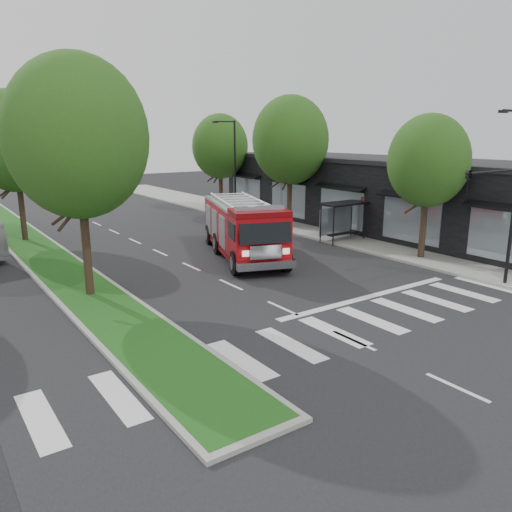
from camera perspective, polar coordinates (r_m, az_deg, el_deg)
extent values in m
plane|color=black|center=(20.55, 3.06, -6.00)|extent=(140.00, 140.00, 0.00)
cube|color=gray|center=(35.78, 9.05, 2.55)|extent=(5.00, 80.00, 0.15)
cube|color=gray|center=(34.44, -24.23, 1.04)|extent=(3.00, 50.00, 0.14)
cube|color=#154112|center=(34.42, -24.24, 1.16)|extent=(2.60, 49.50, 0.02)
cube|color=black|center=(38.64, 14.04, 6.78)|extent=(8.00, 30.00, 5.00)
cylinder|color=black|center=(31.88, 8.84, 3.33)|extent=(0.08, 0.08, 2.50)
cylinder|color=black|center=(33.86, 12.29, 3.79)|extent=(0.08, 0.08, 2.50)
cylinder|color=black|center=(32.75, 7.40, 3.66)|extent=(0.08, 0.08, 2.50)
cylinder|color=black|center=(34.67, 10.84, 4.09)|extent=(0.08, 0.08, 2.50)
cube|color=black|center=(33.07, 9.98, 5.94)|extent=(3.20, 1.60, 0.12)
cube|color=#8C99A5|center=(33.75, 9.05, 3.99)|extent=(2.80, 0.04, 1.80)
cube|color=black|center=(33.40, 9.83, 2.54)|extent=(2.40, 0.40, 0.08)
cylinder|color=black|center=(29.52, 18.55, 3.16)|extent=(0.36, 0.36, 3.74)
ellipsoid|color=#1A3B10|center=(29.12, 19.10, 10.25)|extent=(4.40, 4.40, 5.06)
cylinder|color=black|center=(37.76, 3.84, 6.54)|extent=(0.36, 0.36, 4.40)
ellipsoid|color=#1A3B10|center=(37.46, 3.95, 13.08)|extent=(5.60, 5.60, 6.44)
cylinder|color=black|center=(45.96, -4.04, 7.56)|extent=(0.36, 0.36, 3.96)
ellipsoid|color=#1A3B10|center=(45.70, -4.12, 12.39)|extent=(5.00, 5.00, 5.75)
cylinder|color=black|center=(22.51, -18.83, 1.14)|extent=(0.36, 0.36, 4.62)
ellipsoid|color=#1A3B10|center=(22.03, -19.75, 12.68)|extent=(5.80, 5.80, 6.67)
cylinder|color=black|center=(36.03, -25.18, 4.91)|extent=(0.36, 0.36, 4.40)
ellipsoid|color=#1A3B10|center=(35.71, -25.90, 11.73)|extent=(5.60, 5.60, 6.44)
cube|color=black|center=(23.75, 26.42, 14.58)|extent=(0.45, 0.20, 0.12)
cylinder|color=black|center=(23.61, 25.54, 8.70)|extent=(4.00, 0.10, 0.10)
imported|color=black|center=(22.10, 23.08, 7.63)|extent=(0.18, 0.22, 1.10)
cylinder|color=black|center=(41.86, -2.42, 9.75)|extent=(0.16, 0.16, 8.00)
cylinder|color=black|center=(41.29, -3.56, 15.09)|extent=(1.80, 0.10, 0.10)
cube|color=black|center=(40.83, -4.68, 15.02)|extent=(0.45, 0.20, 0.12)
cube|color=#630508|center=(29.05, -1.50, 1.11)|extent=(5.95, 10.02, 0.29)
cube|color=#99080D|center=(29.69, -1.93, 3.75)|extent=(5.18, 7.87, 2.29)
cube|color=#99080D|center=(25.44, 0.38, 2.05)|extent=(3.39, 2.91, 2.41)
cube|color=#B2B2B7|center=(29.50, -1.95, 6.05)|extent=(5.18, 7.87, 0.14)
cylinder|color=#B2B2B7|center=(29.26, -3.93, 6.41)|extent=(2.44, 6.51, 0.11)
cylinder|color=#B2B2B7|center=(29.72, 0.00, 6.56)|extent=(2.44, 6.51, 0.11)
cube|color=silver|center=(24.45, 1.19, -1.05)|extent=(2.94, 1.39, 0.40)
cube|color=#8C99A5|center=(25.17, 0.38, 5.50)|extent=(2.51, 1.23, 0.21)
cylinder|color=black|center=(25.06, -2.32, -0.83)|extent=(0.80, 1.32, 1.26)
cylinder|color=black|center=(25.75, 3.40, -0.44)|extent=(0.80, 1.32, 1.26)
cylinder|color=black|center=(29.65, -4.39, 1.44)|extent=(0.80, 1.32, 1.26)
cylinder|color=black|center=(30.23, 0.52, 1.73)|extent=(0.80, 1.32, 1.26)
cylinder|color=black|center=(32.29, -5.31, 2.45)|extent=(0.80, 1.32, 1.26)
cylinder|color=black|center=(32.83, -0.77, 2.70)|extent=(0.80, 1.32, 1.26)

